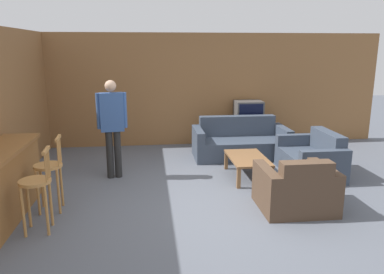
{
  "coord_description": "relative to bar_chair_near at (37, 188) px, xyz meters",
  "views": [
    {
      "loc": [
        -0.84,
        -5.04,
        2.27
      ],
      "look_at": [
        -0.16,
        0.84,
        0.85
      ],
      "focal_mm": 35.0,
      "sensor_mm": 36.0,
      "label": 1
    }
  ],
  "objects": [
    {
      "name": "ground_plane",
      "position": [
        2.25,
        0.5,
        -0.58
      ],
      "size": [
        24.0,
        24.0,
        0.0
      ],
      "primitive_type": "plane",
      "color": "#565B66"
    },
    {
      "name": "wall_back",
      "position": [
        2.25,
        4.2,
        0.72
      ],
      "size": [
        9.4,
        0.08,
        2.6
      ],
      "color": "olive",
      "rests_on": "ground_plane"
    },
    {
      "name": "wall_left",
      "position": [
        -0.91,
        1.85,
        0.72
      ],
      "size": [
        0.08,
        8.7,
        2.6
      ],
      "color": "olive",
      "rests_on": "ground_plane"
    },
    {
      "name": "bar_chair_near",
      "position": [
        0.0,
        0.0,
        0.0
      ],
      "size": [
        0.41,
        0.41,
        1.07
      ],
      "color": "#B77F42",
      "rests_on": "ground_plane"
    },
    {
      "name": "bar_chair_mid",
      "position": [
        -0.0,
        0.63,
        0.0
      ],
      "size": [
        0.41,
        0.41,
        1.07
      ],
      "color": "#B77F42",
      "rests_on": "ground_plane"
    },
    {
      "name": "couch_far",
      "position": [
        3.31,
        3.0,
        -0.29
      ],
      "size": [
        1.97,
        0.94,
        0.82
      ],
      "color": "#384251",
      "rests_on": "ground_plane"
    },
    {
      "name": "armchair_near",
      "position": [
        3.46,
        0.26,
        -0.29
      ],
      "size": [
        1.02,
        0.89,
        0.8
      ],
      "color": "#4C3828",
      "rests_on": "ground_plane"
    },
    {
      "name": "loveseat_right",
      "position": [
        4.34,
        1.72,
        -0.29
      ],
      "size": [
        0.86,
        1.33,
        0.79
      ],
      "color": "#384251",
      "rests_on": "ground_plane"
    },
    {
      "name": "coffee_table",
      "position": [
        3.12,
        1.67,
        -0.25
      ],
      "size": [
        0.64,
        1.09,
        0.38
      ],
      "color": "brown",
      "rests_on": "ground_plane"
    },
    {
      "name": "tv_unit",
      "position": [
        3.7,
        3.83,
        -0.3
      ],
      "size": [
        1.15,
        0.55,
        0.56
      ],
      "color": "#2D2319",
      "rests_on": "ground_plane"
    },
    {
      "name": "tv",
      "position": [
        3.7,
        3.83,
        0.23
      ],
      "size": [
        0.62,
        0.5,
        0.51
      ],
      "color": "#4C4C4C",
      "rests_on": "tv_unit"
    },
    {
      "name": "person_by_window",
      "position": [
        0.76,
        1.95,
        0.41
      ],
      "size": [
        0.52,
        0.22,
        1.73
      ],
      "color": "black",
      "rests_on": "ground_plane"
    }
  ]
}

